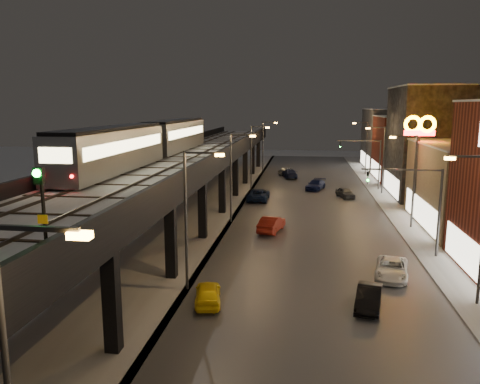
{
  "coord_description": "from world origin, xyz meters",
  "views": [
    {
      "loc": [
        6.62,
        -14.84,
        11.74
      ],
      "look_at": [
        1.61,
        21.16,
        5.0
      ],
      "focal_mm": 35.0,
      "sensor_mm": 36.0,
      "label": 1
    }
  ],
  "objects": [
    {
      "name": "car_onc_silver",
      "position": [
        10.53,
        11.65,
        0.65
      ],
      "size": [
        2.09,
        4.11,
        1.29
      ],
      "primitive_type": "imported",
      "rotation": [
        0.0,
        0.0,
        -0.19
      ],
      "color": "black",
      "rests_on": "ground"
    },
    {
      "name": "building_e",
      "position": [
        23.99,
        62.0,
        5.08
      ],
      "size": [
        12.2,
        12.2,
        10.16
      ],
      "color": "maroon",
      "rests_on": "ground"
    },
    {
      "name": "elevated_viaduct",
      "position": [
        -6.0,
        31.84,
        5.62
      ],
      "size": [
        9.0,
        100.0,
        6.3
      ],
      "color": "black",
      "rests_on": "ground"
    },
    {
      "name": "streetlight_left_4",
      "position": [
        -0.43,
        67.0,
        5.24
      ],
      "size": [
        2.57,
        0.28,
        9.0
      ],
      "color": "#38383A",
      "rests_on": "ground"
    },
    {
      "name": "car_mid_silver",
      "position": [
        1.0,
        42.28,
        0.74
      ],
      "size": [
        2.57,
        5.38,
        1.48
      ],
      "primitive_type": "imported",
      "rotation": [
        0.0,
        0.0,
        3.12
      ],
      "color": "#0F1C3D",
      "rests_on": "ground"
    },
    {
      "name": "car_onc_dark",
      "position": [
        12.75,
        16.94,
        0.63
      ],
      "size": [
        2.95,
        4.88,
        1.27
      ],
      "primitive_type": "imported",
      "rotation": [
        0.0,
        0.0,
        -0.2
      ],
      "color": "white",
      "rests_on": "ground"
    },
    {
      "name": "car_far_white",
      "position": [
        3.57,
        64.82,
        0.72
      ],
      "size": [
        3.06,
        4.58,
        1.45
      ],
      "primitive_type": "imported",
      "rotation": [
        0.0,
        0.0,
        2.79
      ],
      "color": "gray",
      "rests_on": "ground"
    },
    {
      "name": "building_d",
      "position": [
        23.99,
        48.0,
        7.08
      ],
      "size": [
        12.2,
        13.2,
        14.16
      ],
      "color": "black",
      "rests_on": "ground"
    },
    {
      "name": "streetlight_right_1",
      "position": [
        16.73,
        13.0,
        5.24
      ],
      "size": [
        2.56,
        0.28,
        9.0
      ],
      "color": "#38383A",
      "rests_on": "ground"
    },
    {
      "name": "streetlight_left_0",
      "position": [
        -0.43,
        -5.0,
        5.24
      ],
      "size": [
        2.57,
        0.28,
        9.0
      ],
      "color": "#38383A",
      "rests_on": "ground"
    },
    {
      "name": "traffic_light_rig_a",
      "position": [
        15.84,
        22.0,
        4.5
      ],
      "size": [
        6.1,
        0.34,
        7.0
      ],
      "color": "#38383A",
      "rests_on": "ground"
    },
    {
      "name": "building_f",
      "position": [
        23.99,
        76.0,
        5.58
      ],
      "size": [
        12.2,
        16.2,
        11.16
      ],
      "color": "#3E3E40",
      "rests_on": "ground"
    },
    {
      "name": "car_onc_red",
      "position": [
        11.91,
        45.54,
        0.64
      ],
      "size": [
        2.62,
        4.07,
        1.29
      ],
      "primitive_type": "imported",
      "rotation": [
        0.0,
        0.0,
        0.32
      ],
      "color": "#3E4146",
      "rests_on": "ground"
    },
    {
      "name": "rail_signal",
      "position": [
        -2.1,
        -0.55,
        8.83
      ],
      "size": [
        0.36,
        0.44,
        3.11
      ],
      "color": "black",
      "rests_on": "viaduct_trackbed"
    },
    {
      "name": "road_surface",
      "position": [
        7.5,
        35.0,
        0.03
      ],
      "size": [
        17.0,
        120.0,
        0.06
      ],
      "primitive_type": "cube",
      "color": "#46474D",
      "rests_on": "ground"
    },
    {
      "name": "streetlight_right_2",
      "position": [
        16.73,
        31.0,
        5.24
      ],
      "size": [
        2.56,
        0.28,
        9.0
      ],
      "color": "#38383A",
      "rests_on": "ground"
    },
    {
      "name": "streetlight_left_1",
      "position": [
        -0.43,
        13.0,
        5.24
      ],
      "size": [
        2.57,
        0.28,
        9.0
      ],
      "color": "#38383A",
      "rests_on": "ground"
    },
    {
      "name": "viaduct_parapet_streetside",
      "position": [
        -1.65,
        32.0,
        6.85
      ],
      "size": [
        0.3,
        100.0,
        1.1
      ],
      "primitive_type": "cube",
      "color": "black",
      "rests_on": "elevated_viaduct"
    },
    {
      "name": "car_taxi",
      "position": [
        1.08,
        11.01,
        0.64
      ],
      "size": [
        2.19,
        3.97,
        1.28
      ],
      "primitive_type": "imported",
      "rotation": [
        0.0,
        0.0,
        3.33
      ],
      "color": "yellow",
      "rests_on": "ground"
    },
    {
      "name": "car_mid_dark",
      "position": [
        4.24,
        61.38,
        0.72
      ],
      "size": [
        2.96,
        5.24,
        1.43
      ],
      "primitive_type": "imported",
      "rotation": [
        0.0,
        0.0,
        3.34
      ],
      "color": "#151C3D",
      "rests_on": "ground"
    },
    {
      "name": "car_onc_white",
      "position": [
        8.25,
        50.92,
        0.69
      ],
      "size": [
        3.26,
        5.1,
        1.37
      ],
      "primitive_type": "imported",
      "rotation": [
        0.0,
        0.0,
        -0.3
      ],
      "color": "#0B123B",
      "rests_on": "ground"
    },
    {
      "name": "streetlight_left_2",
      "position": [
        -0.43,
        31.0,
        5.24
      ],
      "size": [
        2.57,
        0.28,
        9.0
      ],
      "color": "#38383A",
      "rests_on": "ground"
    },
    {
      "name": "viaduct_trackbed",
      "position": [
        -6.01,
        31.97,
        6.39
      ],
      "size": [
        8.4,
        100.0,
        0.32
      ],
      "color": "#B2B7C1",
      "rests_on": "elevated_viaduct"
    },
    {
      "name": "traffic_light_rig_b",
      "position": [
        15.84,
        52.0,
        4.5
      ],
      "size": [
        6.1,
        0.34,
        7.0
      ],
      "color": "#38383A",
      "rests_on": "ground"
    },
    {
      "name": "sign_mcdonalds",
      "position": [
        18.0,
        34.47,
        8.86
      ],
      "size": [
        3.2,
        0.57,
        10.76
      ],
      "color": "#38383A",
      "rests_on": "ground"
    },
    {
      "name": "car_near_white",
      "position": [
        3.68,
        27.77,
        0.74
      ],
      "size": [
        2.48,
        4.7,
        1.47
      ],
      "primitive_type": "imported",
      "rotation": [
        0.0,
        0.0,
        2.93
      ],
      "color": "maroon",
      "rests_on": "ground"
    },
    {
      "name": "sidewalk_right",
      "position": [
        17.5,
        35.0,
        0.07
      ],
      "size": [
        4.0,
        120.0,
        0.14
      ],
      "primitive_type": "cube",
      "color": "#9FA1A8",
      "rests_on": "ground"
    },
    {
      "name": "under_viaduct_pavement",
      "position": [
        -6.0,
        35.0,
        0.03
      ],
      "size": [
        11.0,
        120.0,
        0.06
      ],
      "primitive_type": "cube",
      "color": "#9FA1A8",
      "rests_on": "ground"
    },
    {
      "name": "streetlight_right_3",
      "position": [
        16.73,
        49.0,
        5.24
      ],
      "size": [
        2.56,
        0.28,
        9.0
      ],
      "color": "#38383A",
      "rests_on": "ground"
    },
    {
      "name": "subway_train",
      "position": [
        -8.5,
        29.73,
        8.35
      ],
      "size": [
        2.92,
        35.99,
        3.49
      ],
      "color": "gray",
      "rests_on": "viaduct_trackbed"
    },
    {
      "name": "streetlight_left_3",
      "position": [
        -0.43,
        49.0,
        5.24
      ],
      "size": [
        2.57,
        0.28,
        9.0
      ],
      "color": "#38383A",
      "rests_on": "ground"
    },
    {
      "name": "viaduct_parapet_far",
      "position": [
        -10.35,
        32.0,
        6.85
      ],
      "size": [
        0.3,
        100.0,
        1.1
      ],
      "primitive_type": "cube",
      "color": "black",
      "rests_on": "elevated_viaduct"
    },
    {
      "name": "streetlight_right_4",
      "position": [
        16.73,
        67.0,
        5.24
      ],
      "size": [
        2.56,
        0.28,
        9.0
      ],
      "color": "#38383A",
      "rests_on": "ground"
    }
  ]
}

